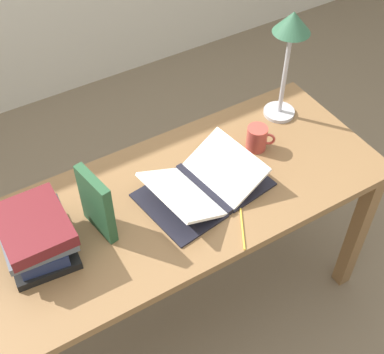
{
  "coord_description": "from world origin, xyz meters",
  "views": [
    {
      "loc": [
        -0.61,
        -1.12,
        2.23
      ],
      "look_at": [
        0.06,
        -0.01,
        0.85
      ],
      "focal_mm": 50.0,
      "sensor_mm": 36.0,
      "label": 1
    }
  ],
  "objects_px": {
    "book_standing_upright": "(97,204)",
    "book_stack_tall": "(36,235)",
    "open_book": "(204,185)",
    "coffee_mug": "(257,138)",
    "reading_lamp": "(290,38)",
    "pencil": "(243,228)"
  },
  "relations": [
    {
      "from": "open_book",
      "to": "coffee_mug",
      "type": "xyz_separation_m",
      "value": [
        0.3,
        0.09,
        0.02
      ]
    },
    {
      "from": "book_standing_upright",
      "to": "book_stack_tall",
      "type": "bearing_deg",
      "value": 165.52
    },
    {
      "from": "book_stack_tall",
      "to": "coffee_mug",
      "type": "distance_m",
      "value": 0.9
    },
    {
      "from": "book_standing_upright",
      "to": "pencil",
      "type": "height_order",
      "value": "book_standing_upright"
    },
    {
      "from": "reading_lamp",
      "to": "coffee_mug",
      "type": "distance_m",
      "value": 0.39
    },
    {
      "from": "open_book",
      "to": "book_standing_upright",
      "type": "bearing_deg",
      "value": 166.46
    },
    {
      "from": "book_stack_tall",
      "to": "pencil",
      "type": "xyz_separation_m",
      "value": [
        0.62,
        -0.27,
        -0.08
      ]
    },
    {
      "from": "book_stack_tall",
      "to": "reading_lamp",
      "type": "distance_m",
      "value": 1.15
    },
    {
      "from": "open_book",
      "to": "pencil",
      "type": "bearing_deg",
      "value": -93.19
    },
    {
      "from": "book_standing_upright",
      "to": "coffee_mug",
      "type": "height_order",
      "value": "book_standing_upright"
    },
    {
      "from": "book_stack_tall",
      "to": "book_standing_upright",
      "type": "relative_size",
      "value": 1.13
    },
    {
      "from": "book_stack_tall",
      "to": "coffee_mug",
      "type": "height_order",
      "value": "book_stack_tall"
    },
    {
      "from": "book_standing_upright",
      "to": "pencil",
      "type": "xyz_separation_m",
      "value": [
        0.41,
        -0.25,
        -0.12
      ]
    },
    {
      "from": "reading_lamp",
      "to": "coffee_mug",
      "type": "xyz_separation_m",
      "value": [
        -0.2,
        -0.12,
        -0.31
      ]
    },
    {
      "from": "coffee_mug",
      "to": "book_standing_upright",
      "type": "bearing_deg",
      "value": -175.72
    },
    {
      "from": "book_stack_tall",
      "to": "pencil",
      "type": "distance_m",
      "value": 0.68
    },
    {
      "from": "book_stack_tall",
      "to": "reading_lamp",
      "type": "relative_size",
      "value": 0.59
    },
    {
      "from": "open_book",
      "to": "coffee_mug",
      "type": "height_order",
      "value": "open_book"
    },
    {
      "from": "open_book",
      "to": "reading_lamp",
      "type": "relative_size",
      "value": 1.04
    },
    {
      "from": "book_stack_tall",
      "to": "book_standing_upright",
      "type": "bearing_deg",
      "value": -4.76
    },
    {
      "from": "open_book",
      "to": "pencil",
      "type": "relative_size",
      "value": 3.13
    },
    {
      "from": "open_book",
      "to": "book_standing_upright",
      "type": "height_order",
      "value": "book_standing_upright"
    }
  ]
}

